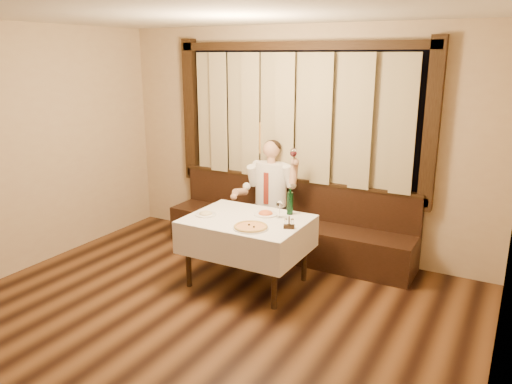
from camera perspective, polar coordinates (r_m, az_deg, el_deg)
The scene contains 10 objects.
room at distance 4.55m, azimuth -5.67°, elevation 3.33°, with size 5.01×6.01×2.81m.
banquette at distance 6.35m, azimuth 3.60°, elevation -4.27°, with size 3.20×0.61×0.94m.
dining_table at distance 5.38m, azimuth -1.03°, elevation -4.08°, with size 1.27×0.97×0.76m.
pizza at distance 5.03m, azimuth -0.60°, elevation -4.01°, with size 0.36×0.36×0.04m.
pasta_red at distance 5.44m, azimuth 1.10°, elevation -2.28°, with size 0.26×0.26×0.09m.
pasta_cream at distance 5.47m, azimuth -5.77°, elevation -2.32°, with size 0.23×0.23×0.08m.
green_bottle at distance 5.45m, azimuth 3.90°, elevation -1.24°, with size 0.07×0.07×0.31m.
table_wine_glass at distance 5.33m, azimuth 2.72°, elevation -1.48°, with size 0.07×0.07×0.20m.
cruet_caddy at distance 5.04m, azimuth 3.80°, elevation -3.71°, with size 0.12×0.09×0.12m.
seated_man at distance 6.21m, azimuth 1.46°, elevation 0.33°, with size 0.79×0.59×1.43m.
Camera 1 is at (2.53, -2.69, 2.45)m, focal length 35.00 mm.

